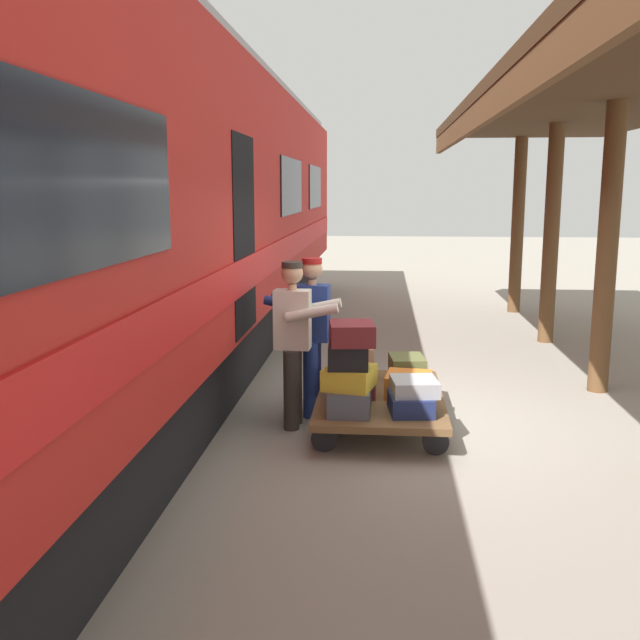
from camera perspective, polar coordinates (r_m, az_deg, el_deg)
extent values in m
plane|color=gray|center=(7.66, 8.79, -8.13)|extent=(60.00, 60.00, 0.00)
cylinder|color=brown|center=(14.65, 15.40, 7.21)|extent=(0.24, 0.24, 3.40)
cylinder|color=brown|center=(11.85, 17.87, 6.42)|extent=(0.24, 0.24, 3.40)
cylinder|color=brown|center=(9.10, 21.82, 5.12)|extent=(0.24, 0.24, 3.40)
cube|color=brown|center=(7.38, 13.92, 16.57)|extent=(0.08, 15.08, 0.30)
cube|color=#B21E19|center=(7.81, -17.10, 9.44)|extent=(3.00, 21.99, 2.90)
cube|color=black|center=(8.05, -16.38, -4.18)|extent=(2.55, 20.89, 0.90)
cube|color=#99999E|center=(7.95, -17.74, 20.67)|extent=(2.76, 21.55, 0.20)
cube|color=red|center=(7.43, -5.89, 3.63)|extent=(0.03, 21.55, 0.36)
cube|color=black|center=(15.01, -0.39, 10.51)|extent=(0.02, 2.42, 0.84)
cube|color=black|center=(11.19, -2.24, 10.55)|extent=(0.02, 2.42, 0.84)
cube|color=black|center=(3.68, -17.59, 10.42)|extent=(0.02, 2.42, 0.84)
cube|color=black|center=(7.41, -6.41, 6.71)|extent=(0.12, 1.10, 2.00)
cube|color=brown|center=(7.50, 4.80, -6.20)|extent=(1.29, 2.07, 0.07)
cylinder|color=black|center=(6.78, 9.16, -9.53)|extent=(0.25, 0.05, 0.25)
cylinder|color=black|center=(6.78, 0.34, -9.39)|extent=(0.25, 0.05, 0.25)
cylinder|color=black|center=(8.36, 8.35, -5.66)|extent=(0.25, 0.05, 0.25)
cylinder|color=black|center=(8.36, 1.25, -5.55)|extent=(0.25, 0.05, 0.25)
cube|color=navy|center=(6.92, 7.21, -6.60)|extent=(0.45, 0.53, 0.18)
cube|color=brown|center=(8.01, 6.91, -3.86)|extent=(0.41, 0.51, 0.28)
cube|color=#4C515B|center=(6.92, 2.38, -6.29)|extent=(0.40, 0.62, 0.24)
cube|color=maroon|center=(7.46, 2.59, -4.84)|extent=(0.49, 0.50, 0.29)
cube|color=#CC6B23|center=(7.46, 7.05, -5.12)|extent=(0.51, 0.54, 0.23)
cube|color=#AD231E|center=(8.01, 2.75, -3.90)|extent=(0.44, 0.56, 0.25)
cube|color=#9EA0A5|center=(6.91, 7.49, -5.24)|extent=(0.48, 0.50, 0.14)
cube|color=gold|center=(6.84, 2.35, -4.57)|extent=(0.53, 0.55, 0.20)
cube|color=tan|center=(7.94, 2.81, -2.56)|extent=(0.42, 0.45, 0.14)
cube|color=brown|center=(7.87, 2.68, -1.33)|extent=(0.45, 0.58, 0.22)
cube|color=black|center=(6.77, 2.25, -2.84)|extent=(0.39, 0.41, 0.23)
cube|color=maroon|center=(6.73, 2.54, -1.07)|extent=(0.46, 0.50, 0.20)
cylinder|color=navy|center=(7.86, -0.48, -4.42)|extent=(0.16, 0.16, 0.82)
cylinder|color=navy|center=(7.67, -0.75, -4.79)|extent=(0.16, 0.16, 0.82)
cube|color=navy|center=(7.61, -0.63, 0.57)|extent=(0.38, 0.25, 0.60)
cylinder|color=tan|center=(7.56, -0.63, 3.03)|extent=(0.09, 0.09, 0.06)
sphere|color=tan|center=(7.54, -0.63, 4.09)|extent=(0.22, 0.22, 0.22)
cylinder|color=#A51919|center=(7.54, -0.63, 4.71)|extent=(0.21, 0.21, 0.06)
cylinder|color=navy|center=(7.79, -2.01, 1.54)|extent=(0.54, 0.14, 0.21)
cylinder|color=navy|center=(7.48, -2.51, 1.17)|extent=(0.54, 0.14, 0.21)
cylinder|color=#332D28|center=(7.30, -2.29, -5.59)|extent=(0.16, 0.16, 0.82)
cylinder|color=#332D28|center=(7.49, -2.03, -5.17)|extent=(0.16, 0.16, 0.82)
cube|color=silver|center=(7.23, -2.20, 0.05)|extent=(0.37, 0.24, 0.60)
cylinder|color=tan|center=(7.18, -2.22, 2.64)|extent=(0.09, 0.09, 0.06)
sphere|color=tan|center=(7.16, -2.22, 3.75)|extent=(0.22, 0.22, 0.22)
cylinder|color=#332D28|center=(7.15, -2.23, 4.40)|extent=(0.21, 0.21, 0.06)
cylinder|color=silver|center=(7.03, -0.65, 0.57)|extent=(0.53, 0.12, 0.21)
cylinder|color=silver|center=(7.34, -0.30, 1.00)|extent=(0.53, 0.12, 0.21)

